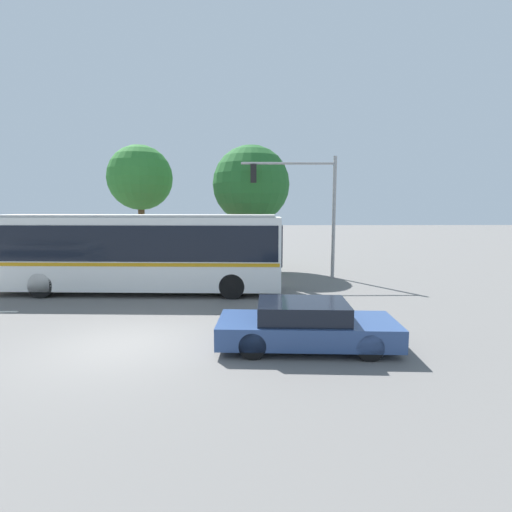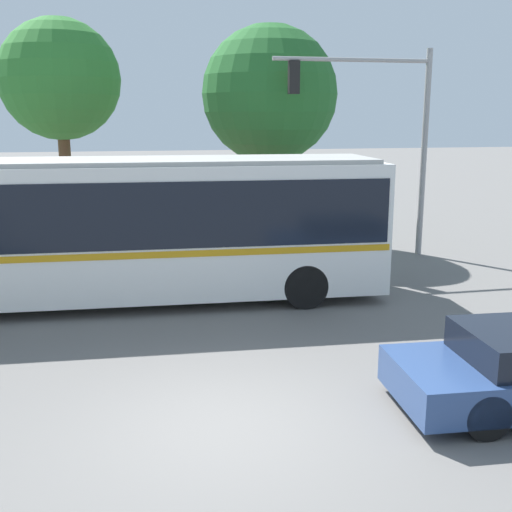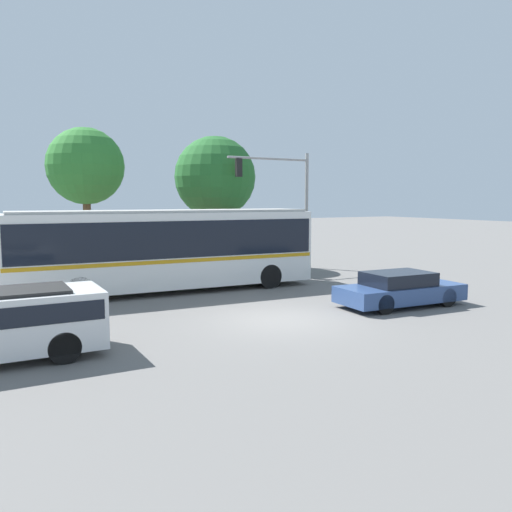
{
  "view_description": "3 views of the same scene",
  "coord_description": "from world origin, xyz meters",
  "px_view_note": "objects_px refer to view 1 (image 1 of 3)",
  "views": [
    {
      "loc": [
        3.29,
        -9.72,
        3.55
      ],
      "look_at": [
        3.53,
        2.52,
        2.01
      ],
      "focal_mm": 26.88,
      "sensor_mm": 36.0,
      "label": 1
    },
    {
      "loc": [
        -1.13,
        -7.8,
        4.21
      ],
      "look_at": [
        1.28,
        3.89,
        1.5
      ],
      "focal_mm": 43.64,
      "sensor_mm": 36.0,
      "label": 2
    },
    {
      "loc": [
        -8.19,
        -13.4,
        3.71
      ],
      "look_at": [
        1.03,
        3.31,
        1.6
      ],
      "focal_mm": 36.34,
      "sensor_mm": 36.0,
      "label": 3
    }
  ],
  "objects_px": {
    "city_bus": "(137,249)",
    "traffic_light_pole": "(310,199)",
    "sedan_foreground": "(306,325)",
    "street_tree_centre": "(251,185)",
    "street_tree_left": "(140,178)"
  },
  "relations": [
    {
      "from": "sedan_foreground",
      "to": "street_tree_left",
      "type": "distance_m",
      "value": 16.35
    },
    {
      "from": "traffic_light_pole",
      "to": "street_tree_centre",
      "type": "xyz_separation_m",
      "value": [
        -2.91,
        2.61,
        0.84
      ]
    },
    {
      "from": "city_bus",
      "to": "traffic_light_pole",
      "type": "bearing_deg",
      "value": 25.65
    },
    {
      "from": "sedan_foreground",
      "to": "street_tree_centre",
      "type": "relative_size",
      "value": 0.65
    },
    {
      "from": "city_bus",
      "to": "sedan_foreground",
      "type": "relative_size",
      "value": 2.66
    },
    {
      "from": "sedan_foreground",
      "to": "traffic_light_pole",
      "type": "height_order",
      "value": "traffic_light_pole"
    },
    {
      "from": "sedan_foreground",
      "to": "street_tree_centre",
      "type": "distance_m",
      "value": 13.3
    },
    {
      "from": "street_tree_centre",
      "to": "city_bus",
      "type": "bearing_deg",
      "value": -129.29
    },
    {
      "from": "traffic_light_pole",
      "to": "street_tree_left",
      "type": "height_order",
      "value": "street_tree_left"
    },
    {
      "from": "city_bus",
      "to": "street_tree_left",
      "type": "distance_m",
      "value": 7.93
    },
    {
      "from": "sedan_foreground",
      "to": "street_tree_left",
      "type": "relative_size",
      "value": 0.64
    },
    {
      "from": "sedan_foreground",
      "to": "city_bus",
      "type": "bearing_deg",
      "value": 136.06
    },
    {
      "from": "city_bus",
      "to": "sedan_foreground",
      "type": "bearing_deg",
      "value": -44.54
    },
    {
      "from": "sedan_foreground",
      "to": "street_tree_left",
      "type": "height_order",
      "value": "street_tree_left"
    },
    {
      "from": "traffic_light_pole",
      "to": "street_tree_centre",
      "type": "bearing_deg",
      "value": -41.89
    }
  ]
}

